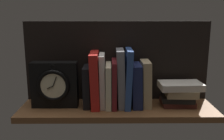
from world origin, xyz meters
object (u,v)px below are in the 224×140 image
book_red_requiem (95,79)px  book_white_catcher (103,80)px  book_stack_side (179,93)px  book_tan_shortstories (146,83)px  book_blue_modern (128,78)px  framed_clock (55,85)px  book_cream_twain (109,85)px  book_gray_chess (121,78)px  book_maroon_dawkins (114,83)px  book_navy_bierce (136,85)px  book_black_skeptic (87,86)px

book_red_requiem → book_white_catcher: (3.15, 0.00, -0.38)cm
book_stack_side → book_tan_shortstories: bearing=177.0°
book_white_catcher → book_blue_modern: book_blue_modern is taller
book_tan_shortstories → framed_clock: (-38.93, -1.45, -0.01)cm
book_white_catcher → book_cream_twain: (2.56, 0.00, -2.18)cm
book_white_catcher → book_gray_chess: size_ratio=0.92×
book_red_requiem → book_stack_side: bearing=-1.2°
book_maroon_dawkins → book_navy_bierce: 9.53cm
book_gray_chess → book_blue_modern: 3.07cm
book_navy_bierce → framed_clock: (-34.81, -1.45, 0.65)cm
framed_clock → book_navy_bierce: bearing=2.4°
book_stack_side → book_white_catcher: bearing=178.7°
book_black_skeptic → book_red_requiem: size_ratio=0.75×
book_black_skeptic → book_maroon_dawkins: book_maroon_dawkins is taller
book_black_skeptic → book_white_catcher: (6.63, 0.00, 2.59)cm
book_red_requiem → book_white_catcher: bearing=0.0°
book_gray_chess → book_blue_modern: size_ratio=0.99×
book_red_requiem → book_navy_bierce: book_red_requiem is taller
book_cream_twain → book_black_skeptic: bearing=180.0°
book_cream_twain → book_maroon_dawkins: size_ratio=0.92×
book_stack_side → book_blue_modern: bearing=178.1°
book_gray_chess → book_stack_side: 26.17cm
book_black_skeptic → book_white_catcher: book_white_catcher is taller
book_maroon_dawkins → book_black_skeptic: bearing=180.0°
framed_clock → book_stack_side: size_ratio=1.06×
book_tan_shortstories → framed_clock: 38.96cm
book_black_skeptic → book_maroon_dawkins: bearing=0.0°
book_black_skeptic → book_red_requiem: (3.48, 0.00, 2.97)cm
book_stack_side → book_cream_twain: bearing=178.6°
framed_clock → book_white_catcher: bearing=4.1°
book_red_requiem → book_stack_side: 36.77cm
book_black_skeptic → book_navy_bierce: 21.14cm
framed_clock → book_maroon_dawkins: bearing=3.3°
book_tan_shortstories → book_black_skeptic: bearing=180.0°
book_maroon_dawkins → book_stack_side: (28.10, -0.76, -4.37)cm
book_maroon_dawkins → book_white_catcher: bearing=180.0°
book_gray_chess → book_cream_twain: bearing=180.0°
book_gray_chess → book_stack_side: size_ratio=1.34×
book_cream_twain → book_blue_modern: book_blue_modern is taller
book_navy_bierce → book_stack_side: (18.60, -0.76, -3.58)cm
book_white_catcher → book_gray_chess: bearing=0.0°
book_cream_twain → book_navy_bierce: size_ratio=1.00×
book_gray_chess → book_tan_shortstories: (10.80, 0.00, -2.46)cm
book_black_skeptic → framed_clock: (-13.67, -1.45, 1.11)cm
book_gray_chess → book_tan_shortstories: size_ratio=1.25×
book_black_skeptic → book_gray_chess: size_ratio=0.71×
book_white_catcher → book_stack_side: 33.61cm
book_gray_chess → framed_clock: book_gray_chess is taller
book_maroon_dawkins → book_blue_modern: bearing=0.0°
book_white_catcher → book_navy_bierce: (14.51, 0.00, -2.14)cm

